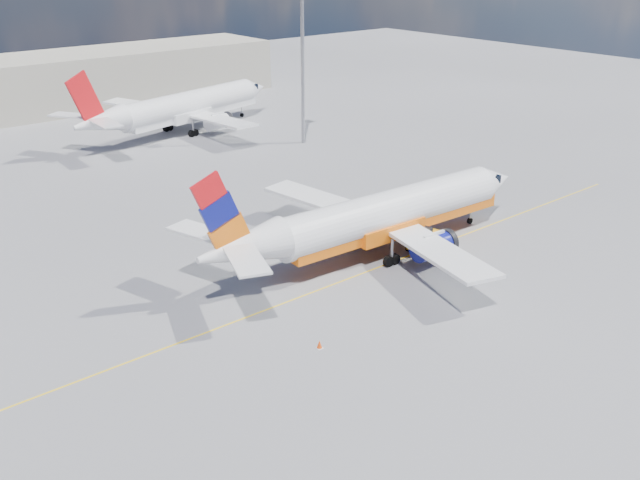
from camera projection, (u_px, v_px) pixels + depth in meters
ground at (380, 291)px, 52.22m from camera, size 240.00×240.00×0.00m
taxi_line at (353, 277)px, 54.33m from camera, size 70.00×0.15×0.01m
terminal_main at (54, 83)px, 106.62m from camera, size 70.00×14.00×8.00m
main_jet at (382, 215)px, 57.27m from camera, size 32.67×25.82×9.90m
second_jet at (184, 107)px, 93.92m from camera, size 33.78×25.85×10.20m
gse_tug at (424, 239)px, 58.72m from camera, size 3.21×2.33×2.10m
traffic_cone at (319, 344)px, 44.78m from camera, size 0.40×0.40×0.56m
floodlight_mast at (302, 41)px, 85.48m from camera, size 1.52×1.52×20.88m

